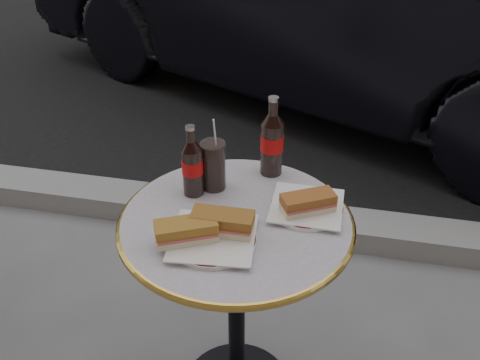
% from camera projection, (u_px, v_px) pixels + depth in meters
% --- Properties ---
extents(asphalt_road, '(40.00, 8.00, 0.00)m').
position_uv_depth(asphalt_road, '(333.00, 3.00, 5.89)').
color(asphalt_road, black).
rests_on(asphalt_road, ground).
extents(curb, '(40.00, 0.20, 0.12)m').
position_uv_depth(curb, '(278.00, 221.00, 2.50)').
color(curb, gray).
rests_on(curb, ground).
extents(bistro_table, '(0.62, 0.62, 0.73)m').
position_uv_depth(bistro_table, '(237.00, 316.00, 1.59)').
color(bistro_table, '#BAB2C4').
rests_on(bistro_table, ground).
extents(plate_left, '(0.23, 0.23, 0.01)m').
position_uv_depth(plate_left, '(213.00, 240.00, 1.31)').
color(plate_left, silver).
rests_on(plate_left, bistro_table).
extents(plate_right, '(0.23, 0.23, 0.01)m').
position_uv_depth(plate_right, '(307.00, 208.00, 1.42)').
color(plate_right, white).
rests_on(plate_right, bistro_table).
extents(sandwich_left_a, '(0.16, 0.13, 0.05)m').
position_uv_depth(sandwich_left_a, '(186.00, 232.00, 1.29)').
color(sandwich_left_a, '#A16C28').
rests_on(sandwich_left_a, plate_left).
extents(sandwich_left_b, '(0.15, 0.07, 0.05)m').
position_uv_depth(sandwich_left_b, '(223.00, 223.00, 1.31)').
color(sandwich_left_b, brown).
rests_on(sandwich_left_b, plate_left).
extents(sandwich_right, '(0.15, 0.12, 0.05)m').
position_uv_depth(sandwich_right, '(308.00, 204.00, 1.39)').
color(sandwich_right, '#965426').
rests_on(sandwich_right, plate_right).
extents(cola_bottle_left, '(0.06, 0.06, 0.21)m').
position_uv_depth(cola_bottle_left, '(192.00, 161.00, 1.43)').
color(cola_bottle_left, black).
rests_on(cola_bottle_left, bistro_table).
extents(cola_bottle_right, '(0.08, 0.08, 0.24)m').
position_uv_depth(cola_bottle_right, '(272.00, 136.00, 1.52)').
color(cola_bottle_right, black).
rests_on(cola_bottle_right, bistro_table).
extents(cola_glass, '(0.08, 0.08, 0.14)m').
position_uv_depth(cola_glass, '(213.00, 165.00, 1.48)').
color(cola_glass, black).
rests_on(cola_glass, bistro_table).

